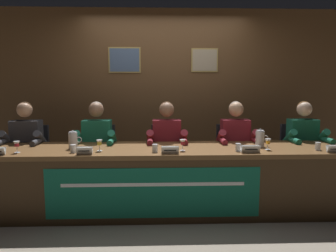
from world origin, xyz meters
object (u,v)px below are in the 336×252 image
at_px(chair_left, 100,161).
at_px(chair_center, 166,160).
at_px(panelist_center, 167,142).
at_px(document_stack_right, 246,150).
at_px(conference_table, 168,169).
at_px(panelist_right, 236,142).
at_px(juice_glass_far_left, 17,145).
at_px(nameplate_right, 251,149).
at_px(chair_right, 232,159).
at_px(juice_glass_right, 268,142).
at_px(chair_far_right, 297,159).
at_px(panelist_far_right, 305,141).
at_px(water_cup_far_right, 318,147).
at_px(juice_glass_center, 183,143).
at_px(nameplate_center, 170,150).
at_px(water_cup_center, 155,149).
at_px(panelist_left, 96,143).
at_px(juice_glass_left, 99,143).
at_px(chair_far_left, 32,161).
at_px(panelist_far_left, 24,143).
at_px(water_cup_right, 238,148).
at_px(water_pitcher_right_side, 260,138).
at_px(water_pitcher_left_side, 73,140).
at_px(nameplate_far_right, 334,149).
at_px(water_cup_left, 73,149).
at_px(nameplate_left, 84,151).

relative_size(chair_left, chair_center, 1.00).
xyz_separation_m(panelist_center, document_stack_right, (0.86, -0.59, 0.02)).
height_order(conference_table, panelist_right, panelist_right).
distance_m(juice_glass_far_left, nameplate_right, 2.48).
height_order(chair_right, document_stack_right, chair_right).
bearing_deg(chair_right, juice_glass_right, -74.88).
xyz_separation_m(chair_far_right, panelist_far_right, (0.00, -0.20, 0.28)).
distance_m(panelist_right, water_cup_far_right, 0.97).
bearing_deg(chair_far_right, conference_table, -157.95).
distance_m(juice_glass_center, panelist_far_right, 1.74).
xyz_separation_m(nameplate_center, water_cup_center, (-0.16, 0.09, -0.00)).
xyz_separation_m(chair_center, panelist_far_right, (1.79, -0.20, 0.28)).
relative_size(chair_left, panelist_center, 0.74).
bearing_deg(panelist_far_right, water_cup_far_right, -102.95).
distance_m(panelist_left, juice_glass_left, 0.59).
bearing_deg(conference_table, panelist_far_right, 16.35).
relative_size(chair_far_left, chair_center, 1.00).
relative_size(panelist_far_left, water_cup_right, 14.63).
height_order(chair_center, water_pitcher_right_side, water_pitcher_right_side).
distance_m(panelist_far_right, water_pitcher_left_side, 2.89).
xyz_separation_m(conference_table, panelist_left, (-0.89, 0.53, 0.20)).
relative_size(nameplate_right, nameplate_far_right, 1.25).
xyz_separation_m(chair_far_left, juice_glass_right, (2.89, -0.77, 0.38)).
xyz_separation_m(chair_left, water_pitcher_left_side, (-0.18, -0.62, 0.39)).
height_order(panelist_left, water_pitcher_right_side, panelist_left).
distance_m(water_cup_left, water_cup_right, 1.77).
bearing_deg(water_cup_far_right, water_cup_left, -179.22).
bearing_deg(nameplate_center, juice_glass_center, 45.99).
height_order(juice_glass_far_left, nameplate_left, juice_glass_far_left).
relative_size(nameplate_far_right, water_pitcher_right_side, 0.75).
xyz_separation_m(panelist_center, panelist_right, (0.89, 0.00, 0.00)).
distance_m(chair_far_left, nameplate_center, 2.05).
height_order(panelist_far_left, water_cup_far_right, panelist_far_left).
distance_m(conference_table, juice_glass_center, 0.34).
relative_size(panelist_far_left, water_pitcher_right_side, 5.92).
distance_m(juice_glass_far_left, chair_far_right, 3.52).
height_order(chair_right, nameplate_right, chair_right).
distance_m(panelist_far_left, juice_glass_center, 2.03).
distance_m(nameplate_left, chair_far_right, 2.85).
height_order(juice_glass_far_left, juice_glass_left, same).
bearing_deg(nameplate_right, water_cup_right, 142.70).
distance_m(water_cup_left, nameplate_center, 1.03).
relative_size(nameplate_right, chair_far_right, 0.21).
bearing_deg(panelist_right, water_pitcher_left_side, -168.04).
height_order(juice_glass_far_left, water_pitcher_left_side, water_pitcher_left_side).
height_order(water_cup_far_right, water_pitcher_right_side, water_pitcher_right_side).
distance_m(nameplate_center, juice_glass_center, 0.21).
relative_size(chair_far_left, water_cup_far_right, 10.78).
relative_size(chair_right, nameplate_right, 4.67).
bearing_deg(water_cup_center, juice_glass_center, 10.72).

